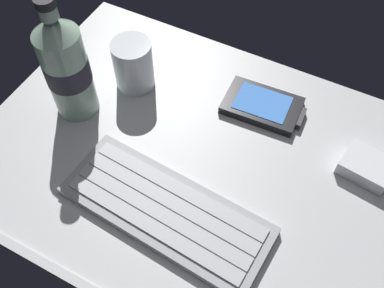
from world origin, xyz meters
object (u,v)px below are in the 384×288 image
Objects in this scene: juice_cup at (134,66)px; charger_block at (366,166)px; water_bottle at (67,65)px; keyboard at (166,210)px; handheld_device at (263,106)px.

juice_cup is 1.21× the size of charger_block.
keyboard is at bearing -25.07° from water_bottle.
handheld_device is 30.62cm from water_bottle.
water_bottle is (-5.49, -8.38, 5.10)cm from juice_cup.
charger_block is (17.55, -4.06, 0.47)cm from handheld_device.
juice_cup is 0.41× the size of water_bottle.
juice_cup is (-16.28, 18.57, 3.10)cm from keyboard.
charger_block is at bearing 40.68° from keyboard.
juice_cup reaches higher than handheld_device.
juice_cup is at bearing -167.61° from handheld_device.
juice_cup is 38.62cm from charger_block.
handheld_device is (4.68, 23.17, -0.08)cm from keyboard.
keyboard is at bearing -139.32° from charger_block.
charger_block is (22.23, 19.11, 0.39)cm from keyboard.
water_bottle reaches higher than keyboard.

